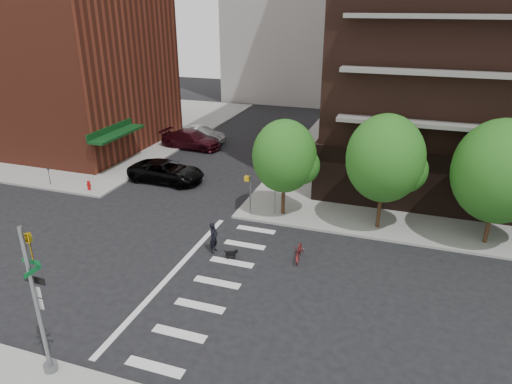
# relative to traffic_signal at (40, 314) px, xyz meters

# --- Properties ---
(ground) EXTENTS (120.00, 120.00, 0.00)m
(ground) POSITION_rel_traffic_signal_xyz_m (0.47, 7.49, -2.70)
(ground) COLOR black
(ground) RESTS_ON ground
(sidewalk_nw) EXTENTS (31.00, 33.00, 0.15)m
(sidewalk_nw) POSITION_rel_traffic_signal_xyz_m (-24.03, 30.99, -2.62)
(sidewalk_nw) COLOR gray
(sidewalk_nw) RESTS_ON ground
(crosswalk) EXTENTS (3.85, 13.00, 0.01)m
(crosswalk) POSITION_rel_traffic_signal_xyz_m (2.68, 7.49, -2.69)
(crosswalk) COLOR silver
(crosswalk) RESTS_ON ground
(midrise_nw) EXTENTS (21.40, 15.50, 20.00)m
(midrise_nw) POSITION_rel_traffic_signal_xyz_m (-21.53, 25.49, 7.45)
(midrise_nw) COLOR maroon
(midrise_nw) RESTS_ON sidewalk_nw
(tree_a) EXTENTS (4.00, 4.00, 5.90)m
(tree_a) POSITION_rel_traffic_signal_xyz_m (4.47, 15.99, 1.35)
(tree_a) COLOR #301E11
(tree_a) RESTS_ON sidewalk_ne
(tree_b) EXTENTS (4.50, 4.50, 6.65)m
(tree_b) POSITION_rel_traffic_signal_xyz_m (10.47, 15.99, 1.85)
(tree_b) COLOR #301E11
(tree_b) RESTS_ON sidewalk_ne
(tree_c) EXTENTS (5.00, 5.00, 6.80)m
(tree_c) POSITION_rel_traffic_signal_xyz_m (16.47, 15.99, 1.75)
(tree_c) COLOR #301E11
(tree_c) RESTS_ON sidewalk_ne
(traffic_signal) EXTENTS (0.90, 0.75, 6.00)m
(traffic_signal) POSITION_rel_traffic_signal_xyz_m (0.00, 0.00, 0.00)
(traffic_signal) COLOR slate
(traffic_signal) RESTS_ON sidewalk_s
(pedestrian_signal) EXTENTS (2.18, 0.67, 2.60)m
(pedestrian_signal) POSITION_rel_traffic_signal_xyz_m (2.79, 15.42, -0.84)
(pedestrian_signal) COLOR slate
(pedestrian_signal) RESTS_ON sidewalk_ne
(fire_hydrant) EXTENTS (0.24, 0.24, 0.73)m
(fire_hydrant) POSITION_rel_traffic_signal_xyz_m (-10.03, 15.29, -2.15)
(fire_hydrant) COLOR #A50C0C
(fire_hydrant) RESTS_ON sidewalk_nw
(parking_meter) EXTENTS (0.10, 0.08, 1.32)m
(parking_meter) POSITION_rel_traffic_signal_xyz_m (-13.53, 15.29, -1.74)
(parking_meter) COLOR black
(parking_meter) RESTS_ON sidewalk_nw
(parked_car_black) EXTENTS (2.95, 5.99, 1.63)m
(parked_car_black) POSITION_rel_traffic_signal_xyz_m (-5.68, 18.99, -1.88)
(parked_car_black) COLOR black
(parked_car_black) RESTS_ON ground
(parked_car_maroon) EXTENTS (2.60, 5.87, 1.68)m
(parked_car_maroon) POSITION_rel_traffic_signal_xyz_m (-7.73, 27.43, -1.86)
(parked_car_maroon) COLOR #3A0E16
(parked_car_maroon) RESTS_ON ground
(parked_car_silver) EXTENTS (1.75, 4.73, 1.54)m
(parked_car_silver) POSITION_rel_traffic_signal_xyz_m (-7.73, 29.61, -1.93)
(parked_car_silver) COLOR #A9ACB0
(parked_car_silver) RESTS_ON ground
(scooter) EXTENTS (0.84, 1.90, 0.97)m
(scooter) POSITION_rel_traffic_signal_xyz_m (6.77, 11.02, -2.21)
(scooter) COLOR maroon
(scooter) RESTS_ON ground
(dog_walker) EXTENTS (0.69, 0.49, 1.78)m
(dog_walker) POSITION_rel_traffic_signal_xyz_m (2.12, 10.23, -1.81)
(dog_walker) COLOR black
(dog_walker) RESTS_ON ground
(dog) EXTENTS (0.66, 0.37, 0.55)m
(dog) POSITION_rel_traffic_signal_xyz_m (3.32, 9.81, -2.35)
(dog) COLOR black
(dog) RESTS_ON ground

